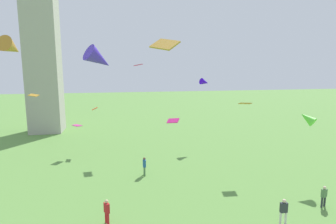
{
  "coord_description": "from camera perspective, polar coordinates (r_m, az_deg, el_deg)",
  "views": [
    {
      "loc": [
        -5.45,
        -4.63,
        10.15
      ],
      "look_at": [
        -0.89,
        17.51,
        6.58
      ],
      "focal_mm": 28.53,
      "sensor_mm": 36.0,
      "label": 1
    }
  ],
  "objects": [
    {
      "name": "person_0",
      "position": [
        23.84,
        30.35,
        -15.08
      ],
      "size": [
        0.49,
        0.37,
        1.64
      ],
      "rotation": [
        0.0,
        0.0,
        3.46
      ],
      "color": "#2D3338",
      "rests_on": "ground_plane"
    },
    {
      "name": "kite_flying_1",
      "position": [
        34.97,
        -15.36,
        0.71
      ],
      "size": [
        0.73,
        1.08,
        0.41
      ],
      "rotation": [
        0.0,
        0.0,
        4.78
      ],
      "color": "red"
    },
    {
      "name": "kite_flying_8",
      "position": [
        27.67,
        27.59,
        -1.15
      ],
      "size": [
        1.63,
        1.84,
        1.46
      ],
      "rotation": [
        0.0,
        0.0,
        3.7
      ],
      "color": "#5AE036"
    },
    {
      "name": "person_2",
      "position": [
        19.18,
        -12.95,
        -19.81
      ],
      "size": [
        0.41,
        0.52,
        1.74
      ],
      "rotation": [
        0.0,
        0.0,
        5.09
      ],
      "color": "red",
      "rests_on": "ground_plane"
    },
    {
      "name": "kite_flying_5",
      "position": [
        17.77,
        -14.5,
        10.87
      ],
      "size": [
        2.28,
        1.97,
        1.81
      ],
      "rotation": [
        0.0,
        0.0,
        2.08
      ],
      "color": "#462CC5"
    },
    {
      "name": "kite_flying_6",
      "position": [
        37.4,
        7.84,
        6.33
      ],
      "size": [
        1.63,
        1.3,
        1.16
      ],
      "rotation": [
        0.0,
        0.0,
        1.91
      ],
      "color": "#3506E7"
    },
    {
      "name": "kite_flying_3",
      "position": [
        27.8,
        16.14,
        1.77
      ],
      "size": [
        1.24,
        0.93,
        0.28
      ],
      "rotation": [
        0.0,
        0.0,
        6.16
      ],
      "color": "#C6802E"
    },
    {
      "name": "kite_flying_10",
      "position": [
        34.19,
        -6.43,
        9.96
      ],
      "size": [
        1.12,
        1.42,
        0.28
      ],
      "rotation": [
        0.0,
        0.0,
        1.79
      ],
      "color": "red"
    },
    {
      "name": "kite_flying_2",
      "position": [
        33.58,
        -26.76,
        3.22
      ],
      "size": [
        1.16,
        0.93,
        0.32
      ],
      "rotation": [
        0.0,
        0.0,
        6.0
      ],
      "color": "#B78326"
    },
    {
      "name": "kite_flying_4",
      "position": [
        17.81,
        -0.7,
        14.25
      ],
      "size": [
        1.96,
        1.94,
        0.95
      ],
      "rotation": [
        0.0,
        0.0,
        5.38
      ],
      "color": "gold"
    },
    {
      "name": "kite_flying_7",
      "position": [
        29.13,
        -30.4,
        11.77
      ],
      "size": [
        2.15,
        2.82,
        2.11
      ],
      "rotation": [
        0.0,
        0.0,
        2.86
      ],
      "color": "#B77726"
    },
    {
      "name": "kite_flying_9",
      "position": [
        21.02,
        1.08,
        -1.86
      ],
      "size": [
        1.07,
        1.0,
        0.39
      ],
      "rotation": [
        0.0,
        0.0,
        5.72
      ],
      "color": "#BF1A6F"
    },
    {
      "name": "person_3",
      "position": [
        26.43,
        -5.07,
        -11.24
      ],
      "size": [
        0.29,
        0.57,
        1.83
      ],
      "rotation": [
        0.0,
        0.0,
        4.67
      ],
      "color": "#51754C",
      "rests_on": "ground_plane"
    },
    {
      "name": "person_5",
      "position": [
        20.29,
        23.47,
        -18.65
      ],
      "size": [
        0.54,
        0.27,
        1.75
      ],
      "rotation": [
        0.0,
        0.0,
        0.01
      ],
      "color": "silver",
      "rests_on": "ground_plane"
    },
    {
      "name": "kite_flying_0",
      "position": [
        33.61,
        -18.84,
        -2.73
      ],
      "size": [
        1.17,
        1.33,
        0.32
      ],
      "rotation": [
        0.0,
        0.0,
        1.09
      ],
      "color": "#B9277A"
    }
  ]
}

